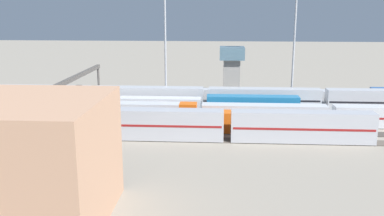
{
  "coord_description": "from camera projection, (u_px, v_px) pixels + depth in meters",
  "views": [
    {
      "loc": [
        -12.25,
        80.05,
        21.44
      ],
      "look_at": [
        -7.14,
        0.04,
        2.5
      ],
      "focal_mm": 39.95,
      "sensor_mm": 36.0,
      "label": 1
    }
  ],
  "objects": [
    {
      "name": "train_on_track_5",
      "position": [
        82.0,
        123.0,
        71.35
      ],
      "size": [
        95.6,
        3.06,
        5.0
      ],
      "color": "#A8AAB2",
      "rests_on": "ground_plane"
    },
    {
      "name": "track_bed_1",
      "position": [
        161.0,
        111.0,
        90.71
      ],
      "size": [
        140.0,
        2.8,
        0.12
      ],
      "primitive_type": "cube",
      "color": "#3D3833",
      "rests_on": "ground_plane"
    },
    {
      "name": "track_bed_0",
      "position": [
        164.0,
        105.0,
        95.57
      ],
      "size": [
        140.0,
        2.8,
        0.12
      ],
      "primitive_type": "cube",
      "color": "#4C443D",
      "rests_on": "ground_plane"
    },
    {
      "name": "ground_plane",
      "position": [
        156.0,
        120.0,
        83.44
      ],
      "size": [
        400.0,
        400.0,
        0.0
      ],
      "primitive_type": "plane",
      "color": "gray"
    },
    {
      "name": "control_tower",
      "position": [
        232.0,
        67.0,
        105.2
      ],
      "size": [
        6.0,
        6.0,
        12.03
      ],
      "color": "gray",
      "rests_on": "ground_plane"
    },
    {
      "name": "train_on_track_4",
      "position": [
        204.0,
        120.0,
        75.06
      ],
      "size": [
        10.0,
        3.0,
        5.0
      ],
      "color": "#D85914",
      "rests_on": "ground_plane"
    },
    {
      "name": "signal_gantry",
      "position": [
        77.0,
        81.0,
        82.64
      ],
      "size": [
        0.7,
        30.0,
        8.8
      ],
      "color": "#4C4742",
      "rests_on": "ground_plane"
    },
    {
      "name": "light_mast_2",
      "position": [
        295.0,
        22.0,
        93.3
      ],
      "size": [
        2.8,
        0.7,
        29.01
      ],
      "color": "#9EA0A5",
      "rests_on": "ground_plane"
    },
    {
      "name": "train_on_track_3",
      "position": [
        135.0,
        113.0,
        80.77
      ],
      "size": [
        119.8,
        3.06,
        3.8
      ],
      "color": "silver",
      "rests_on": "ground_plane"
    },
    {
      "name": "track_bed_2",
      "position": [
        157.0,
        116.0,
        85.85
      ],
      "size": [
        140.0,
        2.8,
        0.12
      ],
      "primitive_type": "cube",
      "color": "#4C443D",
      "rests_on": "ground_plane"
    },
    {
      "name": "track_bed_5",
      "position": [
        145.0,
        139.0,
        71.28
      ],
      "size": [
        140.0,
        2.8,
        0.12
      ],
      "primitive_type": "cube",
      "color": "#4C443D",
      "rests_on": "ground_plane"
    },
    {
      "name": "track_bed_3",
      "position": [
        154.0,
        123.0,
        81.0
      ],
      "size": [
        140.0,
        2.8,
        0.12
      ],
      "primitive_type": "cube",
      "color": "#4C443D",
      "rests_on": "ground_plane"
    },
    {
      "name": "light_mast_0",
      "position": [
        165.0,
        29.0,
        93.77
      ],
      "size": [
        2.8,
        0.7,
        26.13
      ],
      "color": "#9EA0A5",
      "rests_on": "ground_plane"
    },
    {
      "name": "train_on_track_1",
      "position": [
        149.0,
        99.0,
        90.28
      ],
      "size": [
        119.8,
        3.06,
        5.0
      ],
      "color": "#B7BABF",
      "rests_on": "ground_plane"
    },
    {
      "name": "train_on_track_2",
      "position": [
        74.0,
        105.0,
        86.45
      ],
      "size": [
        90.6,
        3.06,
        4.4
      ],
      "color": "#1E6B9E",
      "rests_on": "ground_plane"
    },
    {
      "name": "track_bed_4",
      "position": [
        149.0,
        130.0,
        76.14
      ],
      "size": [
        140.0,
        2.8,
        0.12
      ],
      "primitive_type": "cube",
      "color": "#3D3833",
      "rests_on": "ground_plane"
    },
    {
      "name": "train_on_track_0",
      "position": [
        249.0,
        98.0,
        93.92
      ],
      "size": [
        90.6,
        3.0,
        4.4
      ],
      "color": "#285193",
      "rests_on": "ground_plane"
    }
  ]
}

